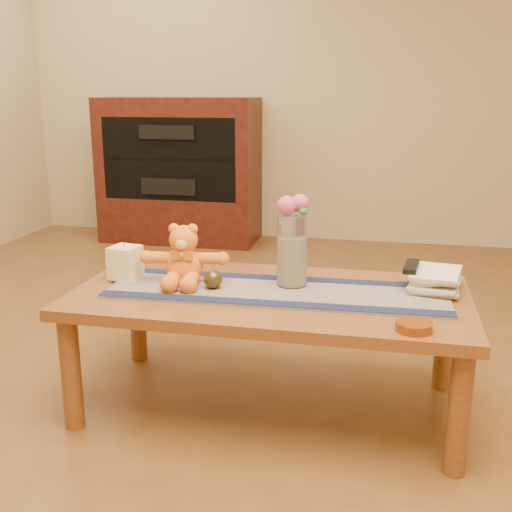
% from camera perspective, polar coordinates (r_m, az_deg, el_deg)
% --- Properties ---
extents(floor, '(5.50, 5.50, 0.00)m').
position_cam_1_polar(floor, '(2.37, 1.21, -13.72)').
color(floor, brown).
rests_on(floor, ground).
extents(wall_back, '(5.50, 0.00, 5.50)m').
position_cam_1_polar(wall_back, '(4.81, 7.98, 17.39)').
color(wall_back, tan).
rests_on(wall_back, floor).
extents(coffee_table_top, '(1.40, 0.70, 0.04)m').
position_cam_1_polar(coffee_table_top, '(2.20, 1.28, -3.85)').
color(coffee_table_top, brown).
rests_on(coffee_table_top, floor).
extents(table_leg_fl, '(0.07, 0.07, 0.41)m').
position_cam_1_polar(table_leg_fl, '(2.24, -16.83, -10.35)').
color(table_leg_fl, brown).
rests_on(table_leg_fl, floor).
extents(table_leg_fr, '(0.07, 0.07, 0.41)m').
position_cam_1_polar(table_leg_fr, '(2.00, 18.34, -13.70)').
color(table_leg_fr, brown).
rests_on(table_leg_fr, floor).
extents(table_leg_bl, '(0.07, 0.07, 0.41)m').
position_cam_1_polar(table_leg_bl, '(2.72, -10.95, -5.40)').
color(table_leg_bl, brown).
rests_on(table_leg_bl, floor).
extents(table_leg_br, '(0.07, 0.07, 0.41)m').
position_cam_1_polar(table_leg_br, '(2.52, 17.10, -7.44)').
color(table_leg_br, brown).
rests_on(table_leg_br, floor).
extents(persian_runner, '(1.21, 0.39, 0.01)m').
position_cam_1_polar(persian_runner, '(2.19, 1.90, -3.28)').
color(persian_runner, '#1B214B').
rests_on(persian_runner, coffee_table_top).
extents(runner_border_near, '(1.20, 0.10, 0.00)m').
position_cam_1_polar(runner_border_near, '(2.05, 1.30, -4.40)').
color(runner_border_near, '#141B3D').
rests_on(runner_border_near, persian_runner).
extents(runner_border_far, '(1.20, 0.10, 0.00)m').
position_cam_1_polar(runner_border_far, '(2.32, 2.44, -2.05)').
color(runner_border_far, '#141B3D').
rests_on(runner_border_far, persian_runner).
extents(teddy_bear, '(0.34, 0.30, 0.21)m').
position_cam_1_polar(teddy_bear, '(2.27, -6.69, 0.13)').
color(teddy_bear, orange).
rests_on(teddy_bear, persian_runner).
extents(pillar_candle, '(0.12, 0.12, 0.12)m').
position_cam_1_polar(pillar_candle, '(2.36, -12.07, -0.58)').
color(pillar_candle, '#FDEABA').
rests_on(pillar_candle, persian_runner).
extents(candle_wick, '(0.00, 0.00, 0.01)m').
position_cam_1_polar(candle_wick, '(2.35, -12.16, 1.00)').
color(candle_wick, black).
rests_on(candle_wick, pillar_candle).
extents(glass_vase, '(0.11, 0.11, 0.26)m').
position_cam_1_polar(glass_vase, '(2.21, 3.38, 0.52)').
color(glass_vase, silver).
rests_on(glass_vase, persian_runner).
extents(potpourri_fill, '(0.09, 0.09, 0.18)m').
position_cam_1_polar(potpourri_fill, '(2.22, 3.37, -0.45)').
color(potpourri_fill, beige).
rests_on(potpourri_fill, glass_vase).
extents(rose_left, '(0.07, 0.07, 0.07)m').
position_cam_1_polar(rose_left, '(2.17, 2.89, 4.70)').
color(rose_left, '#DC4D82').
rests_on(rose_left, glass_vase).
extents(rose_right, '(0.06, 0.06, 0.06)m').
position_cam_1_polar(rose_right, '(2.18, 4.13, 4.98)').
color(rose_right, '#DC4D82').
rests_on(rose_right, glass_vase).
extents(blue_flower_back, '(0.04, 0.04, 0.04)m').
position_cam_1_polar(blue_flower_back, '(2.21, 3.85, 4.70)').
color(blue_flower_back, '#454B97').
rests_on(blue_flower_back, glass_vase).
extents(blue_flower_side, '(0.04, 0.04, 0.04)m').
position_cam_1_polar(blue_flower_side, '(2.20, 2.75, 4.47)').
color(blue_flower_side, '#454B97').
rests_on(blue_flower_side, glass_vase).
extents(leaf_sprig, '(0.03, 0.03, 0.03)m').
position_cam_1_polar(leaf_sprig, '(2.15, 4.41, 4.14)').
color(leaf_sprig, '#33662D').
rests_on(leaf_sprig, glass_vase).
extents(bronze_ball, '(0.09, 0.09, 0.07)m').
position_cam_1_polar(bronze_ball, '(2.20, -4.01, -2.17)').
color(bronze_ball, '#473517').
rests_on(bronze_ball, persian_runner).
extents(book_bottom, '(0.18, 0.23, 0.02)m').
position_cam_1_polar(book_bottom, '(2.30, 14.16, -2.67)').
color(book_bottom, beige).
rests_on(book_bottom, coffee_table_top).
extents(book_lower, '(0.21, 0.25, 0.02)m').
position_cam_1_polar(book_lower, '(2.29, 14.30, -2.26)').
color(book_lower, beige).
rests_on(book_lower, book_bottom).
extents(book_upper, '(0.17, 0.23, 0.02)m').
position_cam_1_polar(book_upper, '(2.29, 14.08, -1.73)').
color(book_upper, beige).
rests_on(book_upper, book_lower).
extents(book_top, '(0.20, 0.25, 0.02)m').
position_cam_1_polar(book_top, '(2.28, 14.35, -1.33)').
color(book_top, beige).
rests_on(book_top, book_upper).
extents(tv_remote, '(0.06, 0.16, 0.02)m').
position_cam_1_polar(tv_remote, '(2.27, 14.25, -0.95)').
color(tv_remote, black).
rests_on(tv_remote, book_top).
extents(amber_dish, '(0.14, 0.14, 0.03)m').
position_cam_1_polar(amber_dish, '(1.90, 14.47, -6.35)').
color(amber_dish, '#BF5914').
rests_on(amber_dish, coffee_table_top).
extents(media_cabinet, '(1.20, 0.50, 1.10)m').
position_cam_1_polar(media_cabinet, '(4.83, -7.11, 7.90)').
color(media_cabinet, black).
rests_on(media_cabinet, floor).
extents(cabinet_cavity, '(1.02, 0.03, 0.61)m').
position_cam_1_polar(cabinet_cavity, '(4.60, -8.13, 8.88)').
color(cabinet_cavity, black).
rests_on(cabinet_cavity, media_cabinet).
extents(cabinet_shelf, '(1.02, 0.20, 0.02)m').
position_cam_1_polar(cabinet_shelf, '(4.68, -7.76, 9.00)').
color(cabinet_shelf, black).
rests_on(cabinet_shelf, media_cabinet).
extents(stereo_upper, '(0.42, 0.28, 0.10)m').
position_cam_1_polar(stereo_upper, '(4.68, -7.77, 11.44)').
color(stereo_upper, black).
rests_on(stereo_upper, media_cabinet).
extents(stereo_lower, '(0.42, 0.28, 0.12)m').
position_cam_1_polar(stereo_lower, '(4.72, -7.60, 6.64)').
color(stereo_lower, black).
rests_on(stereo_lower, media_cabinet).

